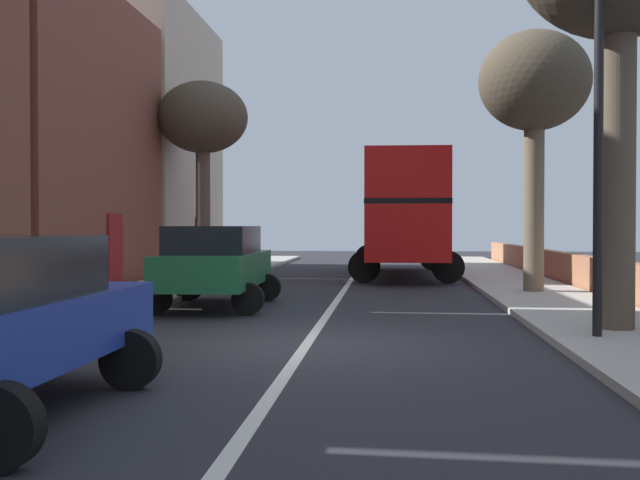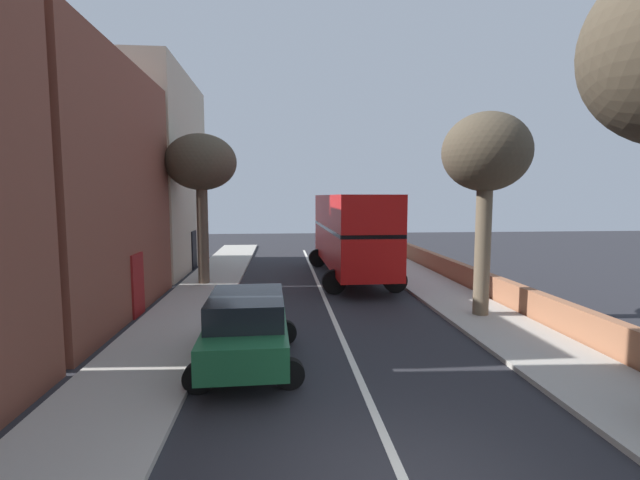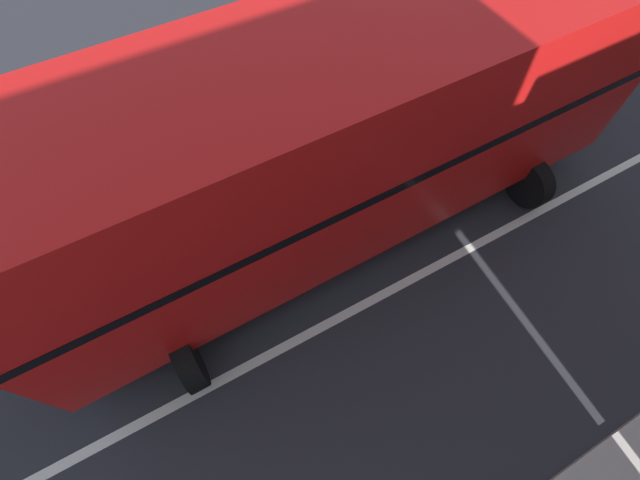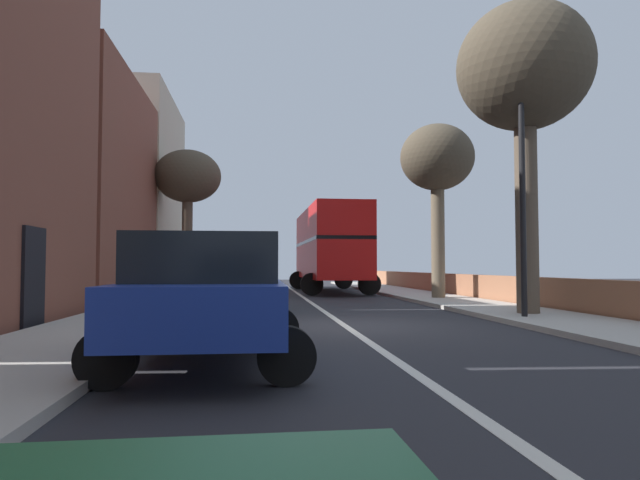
% 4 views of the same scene
% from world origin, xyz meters
% --- Properties ---
extents(double_decker_bus, '(3.65, 10.33, 4.06)m').
position_xyz_m(double_decker_bus, '(1.70, 15.81, 2.35)').
color(double_decker_bus, red).
rests_on(double_decker_bus, ground).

